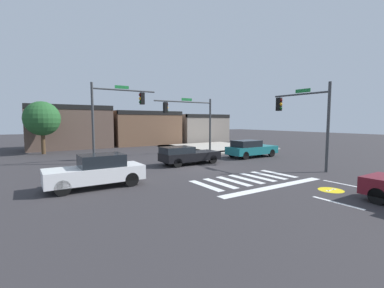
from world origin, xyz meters
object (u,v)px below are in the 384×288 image
(traffic_signal_southeast, at_px, (305,113))
(car_white, at_px, (97,171))
(traffic_signal_northeast, at_px, (190,115))
(traffic_signal_northwest, at_px, (116,108))
(car_black, at_px, (187,155))
(car_teal, at_px, (251,149))
(roadside_tree, at_px, (42,119))

(traffic_signal_southeast, bearing_deg, car_white, 80.12)
(traffic_signal_northeast, height_order, traffic_signal_northwest, traffic_signal_northwest)
(car_black, bearing_deg, traffic_signal_northeast, 54.92)
(traffic_signal_southeast, xyz_separation_m, traffic_signal_northeast, (-2.53, 10.13, 0.03))
(traffic_signal_northeast, relative_size, car_teal, 1.29)
(traffic_signal_northeast, xyz_separation_m, car_black, (-3.22, -4.58, -3.05))
(roadside_tree, bearing_deg, car_black, -56.32)
(traffic_signal_northwest, xyz_separation_m, car_teal, (10.60, -3.83, -3.37))
(traffic_signal_northeast, distance_m, roadside_tree, 14.11)
(traffic_signal_northwest, height_order, car_teal, traffic_signal_northwest)
(car_white, height_order, car_teal, car_white)
(car_white, relative_size, car_black, 1.00)
(traffic_signal_northwest, distance_m, car_white, 8.68)
(car_black, height_order, roadside_tree, roadside_tree)
(car_white, bearing_deg, traffic_signal_southeast, 170.12)
(traffic_signal_northwest, bearing_deg, car_white, -113.72)
(traffic_signal_northeast, distance_m, car_teal, 6.32)
(traffic_signal_southeast, xyz_separation_m, car_teal, (0.93, 5.75, -2.95))
(traffic_signal_northeast, distance_m, car_black, 6.37)
(roadside_tree, bearing_deg, car_white, -85.54)
(roadside_tree, bearing_deg, traffic_signal_southeast, -52.08)
(car_black, bearing_deg, roadside_tree, 123.68)
(traffic_signal_southeast, distance_m, traffic_signal_northeast, 10.44)
(car_white, height_order, roadside_tree, roadside_tree)
(car_white, bearing_deg, roadside_tree, -85.54)
(car_teal, bearing_deg, roadside_tree, 140.54)
(traffic_signal_southeast, xyz_separation_m, traffic_signal_northwest, (-9.67, 9.58, 0.42))
(traffic_signal_northwest, bearing_deg, traffic_signal_northeast, 4.41)
(traffic_signal_southeast, relative_size, traffic_signal_northwest, 0.93)
(car_teal, relative_size, roadside_tree, 0.93)
(traffic_signal_southeast, height_order, roadside_tree, traffic_signal_southeast)
(car_black, distance_m, roadside_tree, 15.37)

